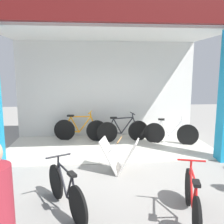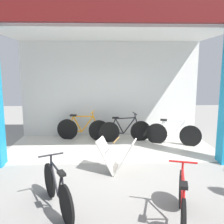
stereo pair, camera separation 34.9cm
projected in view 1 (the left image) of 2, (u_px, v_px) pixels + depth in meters
The scene contains 8 objects.
ground_plane at pixel (115, 164), 5.85m from camera, with size 19.74×19.74×0.00m, color gray.
shop_facade at pixel (110, 72), 6.85m from camera, with size 6.07×2.97×4.07m.
bicycle_inside_0 at pixel (123, 130), 7.62m from camera, with size 1.65×0.45×0.91m.
bicycle_inside_1 at pixel (171, 133), 7.36m from camera, with size 1.55×0.57×0.89m.
bicycle_inside_2 at pixel (80, 129), 7.70m from camera, with size 1.70×0.48×0.95m.
bicycle_parked_0 at pixel (192, 199), 3.58m from camera, with size 0.52×1.50×0.85m.
bicycle_parked_1 at pixel (66, 191), 3.84m from camera, with size 0.73×1.38×0.84m.
sandwich_board_sign at pixel (119, 156), 5.30m from camera, with size 0.92×0.72×0.76m.
Camera 1 is at (-0.57, -5.53, 2.21)m, focal length 39.16 mm.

